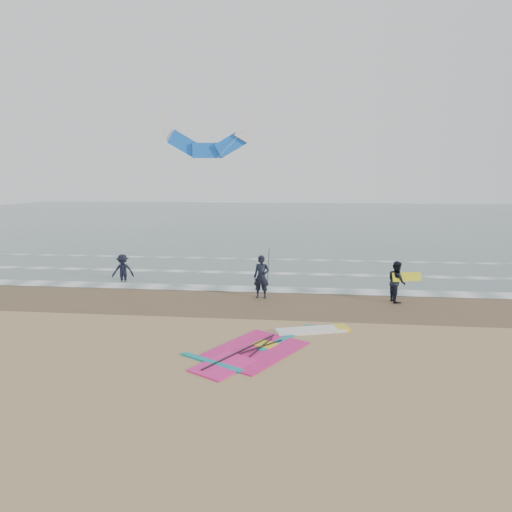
# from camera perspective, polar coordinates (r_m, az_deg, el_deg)

# --- Properties ---
(ground) EXTENTS (120.00, 120.00, 0.00)m
(ground) POSITION_cam_1_polar(r_m,az_deg,el_deg) (14.18, 1.28, -12.29)
(ground) COLOR tan
(ground) RESTS_ON ground
(sea_water) EXTENTS (120.00, 80.00, 0.02)m
(sea_water) POSITION_cam_1_polar(r_m,az_deg,el_deg) (61.34, 5.28, 4.67)
(sea_water) COLOR #47605E
(sea_water) RESTS_ON ground
(wet_sand_band) EXTENTS (120.00, 5.00, 0.01)m
(wet_sand_band) POSITION_cam_1_polar(r_m,az_deg,el_deg) (19.85, 2.83, -5.82)
(wet_sand_band) COLOR brown
(wet_sand_band) RESTS_ON ground
(foam_waterline) EXTENTS (120.00, 9.15, 0.02)m
(foam_waterline) POSITION_cam_1_polar(r_m,az_deg,el_deg) (24.15, 3.49, -2.96)
(foam_waterline) COLOR white
(foam_waterline) RESTS_ON ground
(windsurf_rig) EXTENTS (5.34, 5.06, 0.13)m
(windsurf_rig) POSITION_cam_1_polar(r_m,az_deg,el_deg) (14.92, 2.05, -11.01)
(windsurf_rig) COLOR white
(windsurf_rig) RESTS_ON ground
(person_standing) EXTENTS (0.75, 0.54, 1.94)m
(person_standing) POSITION_cam_1_polar(r_m,az_deg,el_deg) (20.35, 0.69, -2.63)
(person_standing) COLOR black
(person_standing) RESTS_ON ground
(person_walking) EXTENTS (0.84, 0.99, 1.79)m
(person_walking) POSITION_cam_1_polar(r_m,az_deg,el_deg) (20.68, 17.17, -3.07)
(person_walking) COLOR black
(person_walking) RESTS_ON ground
(person_wading) EXTENTS (1.23, 0.84, 1.75)m
(person_wading) POSITION_cam_1_polar(r_m,az_deg,el_deg) (24.78, -16.34, -1.02)
(person_wading) COLOR black
(person_wading) RESTS_ON ground
(held_pole) EXTENTS (0.17, 0.86, 1.82)m
(held_pole) POSITION_cam_1_polar(r_m,az_deg,el_deg) (20.23, 1.54, -1.40)
(held_pole) COLOR black
(held_pole) RESTS_ON ground
(carried_kiteboard) EXTENTS (1.30, 0.51, 0.39)m
(carried_kiteboard) POSITION_cam_1_polar(r_m,az_deg,el_deg) (20.61, 18.35, -2.49)
(carried_kiteboard) COLOR yellow
(carried_kiteboard) RESTS_ON ground
(surf_kite) EXTENTS (7.07, 3.13, 7.92)m
(surf_kite) POSITION_cam_1_polar(r_m,az_deg,el_deg) (26.05, -6.10, 14.41)
(surf_kite) COLOR white
(surf_kite) RESTS_ON ground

